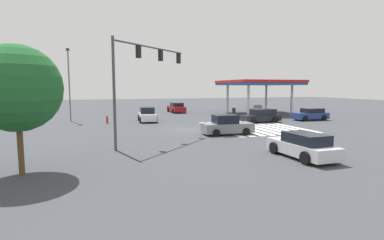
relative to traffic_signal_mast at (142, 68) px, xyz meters
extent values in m
plane|color=#3D3F44|center=(5.36, -5.36, -5.37)|extent=(150.21, 150.21, 0.00)
cube|color=silver|center=(5.36, -15.67, -5.37)|extent=(10.52, 0.60, 0.01)
cube|color=silver|center=(5.36, -14.72, -5.37)|extent=(10.52, 0.60, 0.01)
cube|color=silver|center=(5.36, -13.77, -5.37)|extent=(10.52, 0.60, 0.01)
cube|color=silver|center=(5.36, -12.82, -5.37)|extent=(10.52, 0.60, 0.01)
cube|color=silver|center=(5.36, -11.87, -5.37)|extent=(10.52, 0.60, 0.01)
cube|color=silver|center=(5.36, -10.92, -5.37)|extent=(10.52, 0.60, 0.01)
cube|color=silver|center=(5.36, -9.97, -5.37)|extent=(10.52, 0.60, 0.01)
cube|color=silver|center=(5.36, -9.02, -5.37)|extent=(10.52, 0.60, 0.01)
cube|color=silver|center=(5.36, -8.07, -5.37)|extent=(10.52, 0.60, 0.01)
cylinder|color=#47474C|center=(-2.03, 2.03, -1.78)|extent=(0.18, 0.18, 7.17)
cylinder|color=#47474C|center=(0.95, -0.95, 1.55)|extent=(6.03, 6.03, 0.12)
cube|color=black|center=(-0.24, 0.24, 1.08)|extent=(0.40, 0.40, 0.84)
sphere|color=red|center=(-0.13, 0.13, 1.08)|extent=(0.16, 0.16, 0.16)
cube|color=black|center=(1.69, -1.69, 1.08)|extent=(0.40, 0.40, 0.84)
sphere|color=gold|center=(1.80, -1.80, 1.08)|extent=(0.16, 0.16, 0.16)
cube|color=black|center=(3.62, -3.62, 1.08)|extent=(0.40, 0.40, 0.84)
sphere|color=green|center=(3.74, -3.74, 1.08)|extent=(0.16, 0.16, 0.16)
cube|color=silver|center=(13.46, -2.36, -4.80)|extent=(4.34, 1.94, 0.77)
cube|color=black|center=(13.55, -2.36, -4.04)|extent=(2.26, 1.66, 0.74)
cylinder|color=black|center=(12.09, -3.17, -5.03)|extent=(0.68, 0.26, 0.67)
cylinder|color=black|center=(12.19, -1.41, -5.03)|extent=(0.68, 0.26, 0.67)
cylinder|color=black|center=(14.73, -3.31, -5.03)|extent=(0.68, 0.26, 0.67)
cylinder|color=black|center=(14.82, -1.55, -5.03)|extent=(0.68, 0.26, 0.67)
cube|color=navy|center=(8.99, -21.57, -4.82)|extent=(1.71, 4.30, 0.74)
cube|color=black|center=(8.98, -21.87, -4.19)|extent=(1.53, 2.43, 0.53)
cylinder|color=black|center=(8.13, -20.24, -5.05)|extent=(0.22, 0.65, 0.65)
cylinder|color=black|center=(9.86, -20.25, -5.05)|extent=(0.22, 0.65, 0.65)
cylinder|color=black|center=(8.12, -22.90, -5.05)|extent=(0.22, 0.65, 0.65)
cylinder|color=black|center=(9.84, -22.91, -5.05)|extent=(0.22, 0.65, 0.65)
cube|color=gray|center=(1.90, -7.47, -4.81)|extent=(1.89, 4.34, 0.79)
cube|color=black|center=(1.90, -7.25, -4.05)|extent=(1.64, 2.00, 0.72)
cylinder|color=black|center=(2.74, -8.83, -5.06)|extent=(0.24, 0.62, 0.62)
cylinder|color=black|center=(0.96, -8.77, -5.06)|extent=(0.24, 0.62, 0.62)
cylinder|color=black|center=(2.84, -6.17, -5.06)|extent=(0.24, 0.62, 0.62)
cylinder|color=black|center=(1.05, -6.11, -5.06)|extent=(0.24, 0.62, 0.62)
cube|color=silver|center=(-7.19, -8.06, -4.83)|extent=(4.52, 1.95, 0.68)
cube|color=black|center=(-7.50, -8.08, -4.20)|extent=(2.49, 1.69, 0.58)
cylinder|color=black|center=(-5.85, -7.10, -5.01)|extent=(0.72, 0.25, 0.71)
cylinder|color=black|center=(-5.77, -8.90, -5.01)|extent=(0.72, 0.25, 0.71)
cylinder|color=black|center=(-8.60, -7.23, -5.01)|extent=(0.72, 0.25, 0.71)
cylinder|color=black|center=(-8.52, -9.03, -5.01)|extent=(0.72, 0.25, 0.71)
cube|color=black|center=(8.78, -14.59, -4.85)|extent=(1.99, 4.60, 0.66)
cube|color=black|center=(8.79, -14.95, -4.18)|extent=(1.72, 2.68, 0.67)
cylinder|color=black|center=(7.80, -13.23, -5.03)|extent=(0.25, 0.69, 0.68)
cylinder|color=black|center=(9.63, -13.15, -5.03)|extent=(0.25, 0.69, 0.68)
cylinder|color=black|center=(7.92, -16.03, -5.03)|extent=(0.25, 0.69, 0.68)
cylinder|color=black|center=(9.75, -15.95, -5.03)|extent=(0.25, 0.69, 0.68)
cube|color=maroon|center=(24.74, -8.72, -4.79)|extent=(4.94, 1.98, 0.78)
cube|color=black|center=(24.42, -8.73, -4.11)|extent=(2.23, 1.73, 0.58)
cylinder|color=black|center=(26.24, -7.73, -5.02)|extent=(0.71, 0.24, 0.70)
cylinder|color=black|center=(26.28, -9.64, -5.02)|extent=(0.71, 0.24, 0.70)
cylinder|color=black|center=(23.20, -7.80, -5.02)|extent=(0.71, 0.24, 0.70)
cylinder|color=black|center=(23.24, -9.71, -5.02)|extent=(0.71, 0.24, 0.70)
cube|color=#23519E|center=(18.81, -19.96, -0.89)|extent=(9.91, 9.91, 0.35)
cube|color=red|center=(18.81, -19.96, -0.54)|extent=(10.11, 10.11, 0.36)
cube|color=#B2B2B7|center=(18.81, -19.96, -4.72)|extent=(0.70, 1.10, 1.30)
cylinder|color=silver|center=(15.34, -23.43, -3.22)|extent=(0.36, 0.36, 4.30)
cylinder|color=silver|center=(22.28, -23.43, -3.22)|extent=(0.36, 0.36, 4.30)
cylinder|color=silver|center=(15.34, -16.49, -3.22)|extent=(0.36, 0.36, 4.30)
cylinder|color=silver|center=(22.28, -16.49, -3.22)|extent=(0.36, 0.36, 4.30)
cylinder|color=#38383D|center=(12.54, -13.12, -4.98)|extent=(0.14, 0.14, 0.79)
cylinder|color=#38383D|center=(12.65, -13.02, -4.98)|extent=(0.14, 0.14, 0.79)
cube|color=black|center=(12.60, -13.07, -4.27)|extent=(0.41, 0.41, 0.62)
sphere|color=tan|center=(12.60, -13.07, -3.86)|extent=(0.21, 0.21, 0.21)
cylinder|color=slate|center=(16.38, 6.24, -1.26)|extent=(0.16, 0.16, 8.23)
cube|color=#333338|center=(16.38, 6.24, 2.96)|extent=(0.80, 0.36, 0.20)
cylinder|color=brown|center=(-6.19, 6.46, -4.22)|extent=(0.26, 0.26, 2.30)
sphere|color=#1E5B28|center=(-6.19, 6.46, -1.39)|extent=(3.95, 3.95, 3.95)
cylinder|color=red|center=(12.97, 2.18, -5.02)|extent=(0.22, 0.22, 0.70)
sphere|color=red|center=(12.97, 2.18, -4.61)|extent=(0.20, 0.20, 0.20)
camera|label=1|loc=(-21.42, 2.91, -1.33)|focal=28.00mm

